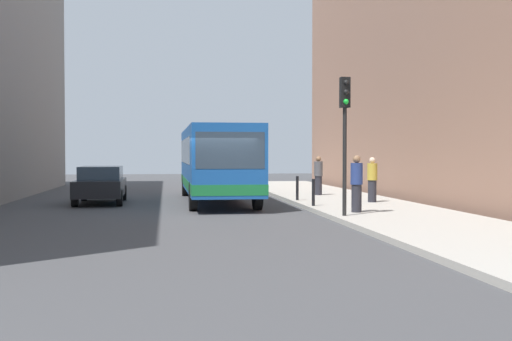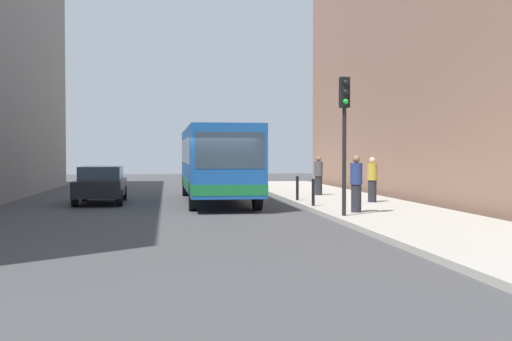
# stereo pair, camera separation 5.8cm
# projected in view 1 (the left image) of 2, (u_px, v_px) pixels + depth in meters

# --- Properties ---
(ground_plane) EXTENTS (80.00, 80.00, 0.00)m
(ground_plane) POSITION_uv_depth(u_px,v_px,m) (217.00, 213.00, 21.06)
(ground_plane) COLOR #424244
(sidewalk) EXTENTS (4.40, 40.00, 0.15)m
(sidewalk) POSITION_uv_depth(u_px,v_px,m) (372.00, 209.00, 21.83)
(sidewalk) COLOR #ADA89E
(sidewalk) RESTS_ON ground
(building_right) EXTENTS (7.00, 32.00, 13.03)m
(building_right) POSITION_uv_depth(u_px,v_px,m) (481.00, 47.00, 26.48)
(building_right) COLOR #936B56
(building_right) RESTS_ON ground
(bus) EXTENTS (2.58, 11.03, 3.00)m
(bus) POSITION_uv_depth(u_px,v_px,m) (216.00, 160.00, 25.87)
(bus) COLOR #19519E
(bus) RESTS_ON ground
(car_beside_bus) EXTENTS (1.91, 4.42, 1.48)m
(car_beside_bus) POSITION_uv_depth(u_px,v_px,m) (101.00, 184.00, 25.07)
(car_beside_bus) COLOR black
(car_beside_bus) RESTS_ON ground
(traffic_light) EXTENTS (0.28, 0.33, 4.10)m
(traffic_light) POSITION_uv_depth(u_px,v_px,m) (345.00, 119.00, 18.52)
(traffic_light) COLOR black
(traffic_light) RESTS_ON sidewalk
(bollard_near) EXTENTS (0.11, 0.11, 0.95)m
(bollard_near) POSITION_uv_depth(u_px,v_px,m) (313.00, 192.00, 22.08)
(bollard_near) COLOR black
(bollard_near) RESTS_ON sidewalk
(bollard_mid) EXTENTS (0.11, 0.11, 0.95)m
(bollard_mid) POSITION_uv_depth(u_px,v_px,m) (297.00, 188.00, 24.78)
(bollard_mid) COLOR black
(bollard_mid) RESTS_ON sidewalk
(pedestrian_near_signal) EXTENTS (0.38, 0.38, 1.79)m
(pedestrian_near_signal) POSITION_uv_depth(u_px,v_px,m) (357.00, 184.00, 19.67)
(pedestrian_near_signal) COLOR #26262D
(pedestrian_near_signal) RESTS_ON sidewalk
(pedestrian_mid_sidewalk) EXTENTS (0.38, 0.38, 1.70)m
(pedestrian_mid_sidewalk) POSITION_uv_depth(u_px,v_px,m) (372.00, 180.00, 23.76)
(pedestrian_mid_sidewalk) COLOR #26262D
(pedestrian_mid_sidewalk) RESTS_ON sidewalk
(pedestrian_far_sidewalk) EXTENTS (0.38, 0.38, 1.72)m
(pedestrian_far_sidewalk) POSITION_uv_depth(u_px,v_px,m) (318.00, 176.00, 27.79)
(pedestrian_far_sidewalk) COLOR #26262D
(pedestrian_far_sidewalk) RESTS_ON sidewalk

